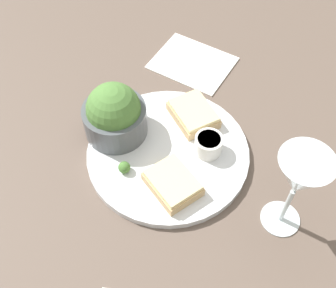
{
  "coord_description": "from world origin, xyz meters",
  "views": [
    {
      "loc": [
        0.3,
        -0.31,
        0.62
      ],
      "look_at": [
        0.0,
        0.0,
        0.03
      ],
      "focal_mm": 45.0,
      "sensor_mm": 36.0,
      "label": 1
    }
  ],
  "objects_px": {
    "cheese_toast_far": "(173,183)",
    "salad_bowl": "(114,114)",
    "sauce_ramekin": "(208,144)",
    "wine_glass": "(299,179)",
    "cheese_toast_near": "(193,114)",
    "napkin": "(192,62)"
  },
  "relations": [
    {
      "from": "cheese_toast_near",
      "to": "wine_glass",
      "type": "relative_size",
      "value": 0.62
    },
    {
      "from": "napkin",
      "to": "cheese_toast_near",
      "type": "bearing_deg",
      "value": -47.71
    },
    {
      "from": "sauce_ramekin",
      "to": "wine_glass",
      "type": "distance_m",
      "value": 0.19
    },
    {
      "from": "salad_bowl",
      "to": "cheese_toast_near",
      "type": "relative_size",
      "value": 1.06
    },
    {
      "from": "sauce_ramekin",
      "to": "cheese_toast_far",
      "type": "distance_m",
      "value": 0.1
    },
    {
      "from": "cheese_toast_near",
      "to": "napkin",
      "type": "distance_m",
      "value": 0.16
    },
    {
      "from": "cheese_toast_near",
      "to": "wine_glass",
      "type": "height_order",
      "value": "wine_glass"
    },
    {
      "from": "wine_glass",
      "to": "napkin",
      "type": "xyz_separation_m",
      "value": [
        -0.35,
        0.17,
        -0.12
      ]
    },
    {
      "from": "cheese_toast_far",
      "to": "salad_bowl",
      "type": "bearing_deg",
      "value": 174.3
    },
    {
      "from": "cheese_toast_near",
      "to": "cheese_toast_far",
      "type": "distance_m",
      "value": 0.15
    },
    {
      "from": "salad_bowl",
      "to": "wine_glass",
      "type": "distance_m",
      "value": 0.33
    },
    {
      "from": "cheese_toast_near",
      "to": "cheese_toast_far",
      "type": "xyz_separation_m",
      "value": [
        0.08,
        -0.13,
        0.0
      ]
    },
    {
      "from": "napkin",
      "to": "salad_bowl",
      "type": "bearing_deg",
      "value": -83.36
    },
    {
      "from": "sauce_ramekin",
      "to": "wine_glass",
      "type": "xyz_separation_m",
      "value": [
        0.17,
        -0.01,
        0.09
      ]
    },
    {
      "from": "salad_bowl",
      "to": "napkin",
      "type": "xyz_separation_m",
      "value": [
        -0.03,
        0.24,
        -0.06
      ]
    },
    {
      "from": "cheese_toast_far",
      "to": "wine_glass",
      "type": "xyz_separation_m",
      "value": [
        0.16,
        0.08,
        0.1
      ]
    },
    {
      "from": "wine_glass",
      "to": "salad_bowl",
      "type": "bearing_deg",
      "value": -167.89
    },
    {
      "from": "cheese_toast_far",
      "to": "napkin",
      "type": "bearing_deg",
      "value": 125.92
    },
    {
      "from": "cheese_toast_far",
      "to": "wine_glass",
      "type": "height_order",
      "value": "wine_glass"
    },
    {
      "from": "cheese_toast_far",
      "to": "napkin",
      "type": "relative_size",
      "value": 0.53
    },
    {
      "from": "napkin",
      "to": "sauce_ramekin",
      "type": "bearing_deg",
      "value": -41.51
    },
    {
      "from": "salad_bowl",
      "to": "cheese_toast_far",
      "type": "xyz_separation_m",
      "value": [
        0.16,
        -0.02,
        -0.03
      ]
    }
  ]
}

